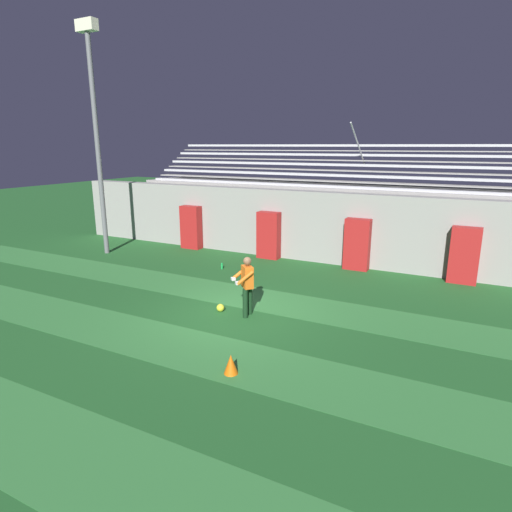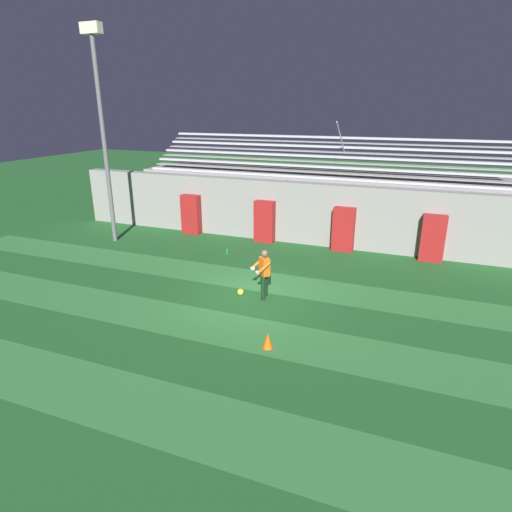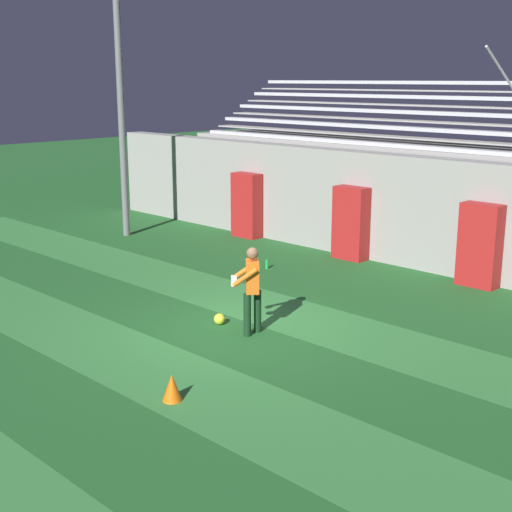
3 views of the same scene
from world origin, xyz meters
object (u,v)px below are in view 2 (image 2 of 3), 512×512
Objects in this scene: floodlight_pole at (101,113)px; goalkeeper at (264,271)px; padding_pillar_far_left at (191,214)px; padding_pillar_gate_right at (343,229)px; traffic_cone at (268,340)px; water_bottle at (227,251)px; padding_pillar_gate_left at (264,222)px; soccer_ball at (241,292)px; padding_pillar_far_right at (433,238)px.

goalkeeper is at bearing -21.55° from floodlight_pole.
floodlight_pole is 10.63m from goalkeeper.
goalkeeper is at bearing -44.36° from padding_pillar_far_left.
traffic_cone is (-0.34, -8.78, -0.76)m from padding_pillar_gate_right.
water_bottle is (-4.53, -2.30, -0.85)m from padding_pillar_gate_right.
padding_pillar_gate_left is 8.55m from floodlight_pole.
padding_pillar_gate_left reaches higher than water_bottle.
soccer_ball is (-0.82, -0.07, -0.84)m from goalkeeper.
traffic_cone is at bearing -114.33° from padding_pillar_far_right.
padding_pillar_far_right is 0.21× the size of floodlight_pole.
traffic_cone is at bearing -57.09° from water_bottle.
floodlight_pole reaches higher than padding_pillar_gate_right.
padding_pillar_gate_right is at bearing 87.80° from traffic_cone.
padding_pillar_gate_right and padding_pillar_far_left have the same top height.
soccer_ball is 0.52× the size of traffic_cone.
traffic_cone is (1.17, -2.87, -0.74)m from goalkeeper.
padding_pillar_far_left is (-3.88, 0.00, 0.00)m from padding_pillar_gate_left.
goalkeeper is (2.16, -5.91, -0.01)m from padding_pillar_gate_left.
padding_pillar_far_left reaches higher than traffic_cone.
goalkeeper is at bearing -131.01° from padding_pillar_far_right.
padding_pillar_gate_left is 6.18m from soccer_ball.
water_bottle is (-0.86, -2.30, -0.85)m from padding_pillar_gate_left.
padding_pillar_gate_left is 3.88m from padding_pillar_far_left.
padding_pillar_far_left is at bearing 180.00° from padding_pillar_gate_right.
padding_pillar_far_right is 14.96m from floodlight_pole.
floodlight_pole is at bearing -139.06° from padding_pillar_far_left.
floodlight_pole is 22.03× the size of traffic_cone.
water_bottle is at bearing 122.91° from traffic_cone.
floodlight_pole reaches higher than water_bottle.
padding_pillar_far_left is 1.00× the size of padding_pillar_far_right.
floodlight_pole is 42.07× the size of soccer_ball.
padding_pillar_gate_right is 6.47m from soccer_ball.
floodlight_pole is at bearing -166.82° from padding_pillar_gate_right.
padding_pillar_gate_right is 1.00× the size of padding_pillar_far_left.
soccer_ball is at bearing -59.03° from water_bottle.
padding_pillar_far_left is 1.16× the size of goalkeeper.
padding_pillar_gate_left and padding_pillar_far_left have the same top height.
padding_pillar_gate_left is 1.00× the size of padding_pillar_gate_right.
padding_pillar_far_left is 6.04m from floodlight_pole.
padding_pillar_far_right is (7.30, 0.00, 0.00)m from padding_pillar_gate_left.
goalkeeper is at bearing -104.31° from padding_pillar_gate_right.
padding_pillar_far_left is at bearing 180.00° from padding_pillar_far_right.
floodlight_pole is 13.08m from traffic_cone.
traffic_cone is 7.71m from water_bottle.
traffic_cone is (-3.97, -8.78, -0.76)m from padding_pillar_far_right.
goalkeeper is at bearing -50.04° from water_bottle.
padding_pillar_gate_left is 7.30m from padding_pillar_far_right.
padding_pillar_gate_left is 1.00× the size of padding_pillar_far_left.
padding_pillar_far_right is 7.83m from goalkeeper.
traffic_cone is at bearing -69.23° from padding_pillar_gate_left.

